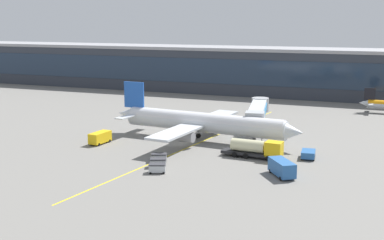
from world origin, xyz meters
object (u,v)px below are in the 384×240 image
(fuel_tanker, at_px, (256,148))
(baggage_cart_0, at_px, (157,168))
(baggage_cart_2, at_px, (159,157))
(lavatory_truck, at_px, (282,167))
(baggage_cart_1, at_px, (158,163))
(crew_van, at_px, (100,137))
(main_airliner, at_px, (203,122))
(pushback_tug, at_px, (308,154))

(fuel_tanker, distance_m, baggage_cart_0, 19.02)
(fuel_tanker, height_order, baggage_cart_2, fuel_tanker)
(fuel_tanker, bearing_deg, lavatory_truck, -53.93)
(fuel_tanker, height_order, lavatory_truck, fuel_tanker)
(baggage_cart_1, bearing_deg, crew_van, 149.17)
(main_airliner, bearing_deg, pushback_tug, -14.61)
(lavatory_truck, height_order, baggage_cart_1, lavatory_truck)
(main_airliner, relative_size, baggage_cart_0, 13.49)
(main_airliner, height_order, baggage_cart_1, main_airliner)
(pushback_tug, height_order, lavatory_truck, lavatory_truck)
(crew_van, bearing_deg, baggage_cart_1, -30.83)
(baggage_cart_0, bearing_deg, baggage_cart_1, 112.72)
(main_airliner, distance_m, baggage_cart_1, 20.66)
(pushback_tug, bearing_deg, main_airliner, 165.39)
(pushback_tug, bearing_deg, baggage_cart_0, -139.76)
(baggage_cart_2, bearing_deg, pushback_tug, 26.74)
(baggage_cart_1, bearing_deg, fuel_tanker, 40.43)
(crew_van, distance_m, baggage_cart_2, 18.06)
(lavatory_truck, bearing_deg, pushback_tug, 80.28)
(pushback_tug, xyz_separation_m, lavatory_truck, (-2.08, -12.13, 0.57))
(main_airliner, relative_size, baggage_cart_2, 13.49)
(fuel_tanker, relative_size, crew_van, 2.11)
(main_airliner, relative_size, pushback_tug, 10.20)
(crew_van, bearing_deg, baggage_cart_0, -35.54)
(fuel_tanker, xyz_separation_m, baggage_cart_2, (-14.76, -8.57, -0.96))
(main_airliner, distance_m, fuel_tanker, 16.19)
(pushback_tug, height_order, baggage_cart_2, baggage_cart_2)
(pushback_tug, bearing_deg, crew_van, -173.97)
(fuel_tanker, height_order, pushback_tug, fuel_tanker)
(fuel_tanker, relative_size, pushback_tug, 2.72)
(fuel_tanker, distance_m, lavatory_truck, 11.06)
(baggage_cart_1, bearing_deg, baggage_cart_2, 112.72)
(fuel_tanker, distance_m, baggage_cart_2, 17.10)
(main_airliner, height_order, lavatory_truck, main_airliner)
(baggage_cart_0, bearing_deg, lavatory_truck, 16.41)
(main_airliner, bearing_deg, lavatory_truck, -41.93)
(crew_van, xyz_separation_m, baggage_cart_1, (17.62, -10.52, -0.53))
(crew_van, bearing_deg, pushback_tug, 6.03)
(fuel_tanker, xyz_separation_m, lavatory_truck, (6.51, -8.94, -0.32))
(main_airliner, bearing_deg, baggage_cart_2, -94.57)
(main_airliner, xyz_separation_m, baggage_cart_2, (-1.40, -17.49, -2.99))
(crew_van, relative_size, baggage_cart_1, 1.70)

